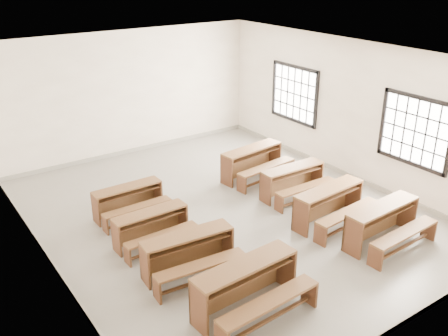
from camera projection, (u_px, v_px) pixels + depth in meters
room at (228, 112)px, 9.44m from camera, size 8.50×8.50×3.20m
desk_set_0 at (247, 284)px, 7.27m from camera, size 1.75×0.98×0.77m
desk_set_1 at (189, 251)px, 8.16m from camera, size 1.61×0.94×0.70m
desk_set_2 at (152, 225)px, 9.03m from camera, size 1.40×0.74×0.63m
desk_set_3 at (129, 199)px, 10.00m from camera, size 1.41×0.74×0.63m
desk_set_4 at (384, 222)px, 9.03m from camera, size 1.66×0.92×0.73m
desk_set_5 at (330, 203)px, 9.72m from camera, size 1.68×0.96×0.73m
desk_set_6 at (294, 179)px, 10.81m from camera, size 1.52×0.82×0.68m
desk_set_7 at (253, 160)px, 11.73m from camera, size 1.71×1.02×0.73m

